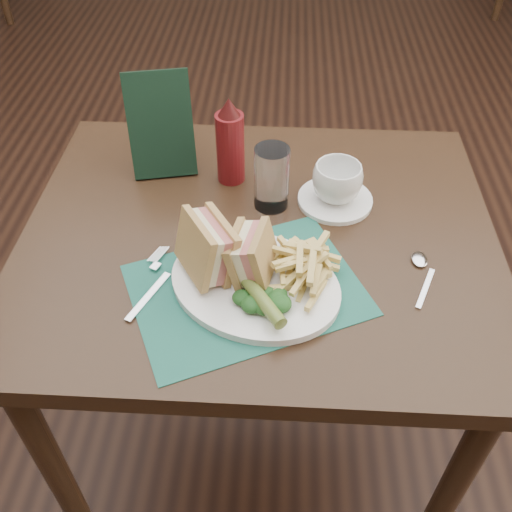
{
  "coord_description": "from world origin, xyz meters",
  "views": [
    {
      "loc": [
        0.04,
        -1.31,
        1.47
      ],
      "look_at": [
        0.0,
        -0.62,
        0.8
      ],
      "focal_mm": 40.0,
      "sensor_mm": 36.0,
      "label": 1
    }
  ],
  "objects_px": {
    "placemat": "(246,290)",
    "ketchup_bottle": "(230,141)",
    "coffee_cup": "(337,182)",
    "drinking_glass": "(272,178)",
    "plate": "(255,284)",
    "saucer": "(335,200)",
    "table_main": "(258,350)",
    "check_presenter": "(161,125)",
    "sandwich_half_a": "(195,251)",
    "sandwich_half_b": "(240,252)"
  },
  "relations": [
    {
      "from": "placemat",
      "to": "ketchup_bottle",
      "type": "distance_m",
      "value": 0.34
    },
    {
      "from": "coffee_cup",
      "to": "drinking_glass",
      "type": "distance_m",
      "value": 0.13
    },
    {
      "from": "plate",
      "to": "saucer",
      "type": "relative_size",
      "value": 2.0
    },
    {
      "from": "table_main",
      "to": "plate",
      "type": "relative_size",
      "value": 3.0
    },
    {
      "from": "table_main",
      "to": "check_presenter",
      "type": "distance_m",
      "value": 0.56
    },
    {
      "from": "table_main",
      "to": "sandwich_half_a",
      "type": "height_order",
      "value": "sandwich_half_a"
    },
    {
      "from": "plate",
      "to": "drinking_glass",
      "type": "distance_m",
      "value": 0.24
    },
    {
      "from": "table_main",
      "to": "sandwich_half_a",
      "type": "distance_m",
      "value": 0.48
    },
    {
      "from": "drinking_glass",
      "to": "placemat",
      "type": "bearing_deg",
      "value": -98.12
    },
    {
      "from": "table_main",
      "to": "sandwich_half_b",
      "type": "bearing_deg",
      "value": -101.42
    },
    {
      "from": "saucer",
      "to": "drinking_glass",
      "type": "height_order",
      "value": "drinking_glass"
    },
    {
      "from": "sandwich_half_b",
      "to": "saucer",
      "type": "distance_m",
      "value": 0.29
    },
    {
      "from": "placemat",
      "to": "drinking_glass",
      "type": "relative_size",
      "value": 2.92
    },
    {
      "from": "placemat",
      "to": "saucer",
      "type": "xyz_separation_m",
      "value": [
        0.16,
        0.25,
        0.0
      ]
    },
    {
      "from": "sandwich_half_b",
      "to": "check_presenter",
      "type": "height_order",
      "value": "check_presenter"
    },
    {
      "from": "sandwich_half_a",
      "to": "check_presenter",
      "type": "relative_size",
      "value": 0.52
    },
    {
      "from": "table_main",
      "to": "sandwich_half_b",
      "type": "xyz_separation_m",
      "value": [
        -0.03,
        -0.13,
        0.44
      ]
    },
    {
      "from": "coffee_cup",
      "to": "ketchup_bottle",
      "type": "height_order",
      "value": "ketchup_bottle"
    },
    {
      "from": "sandwich_half_a",
      "to": "coffee_cup",
      "type": "relative_size",
      "value": 1.14
    },
    {
      "from": "placemat",
      "to": "coffee_cup",
      "type": "bearing_deg",
      "value": 57.12
    },
    {
      "from": "placemat",
      "to": "drinking_glass",
      "type": "bearing_deg",
      "value": 81.88
    },
    {
      "from": "ketchup_bottle",
      "to": "saucer",
      "type": "bearing_deg",
      "value": -17.52
    },
    {
      "from": "plate",
      "to": "sandwich_half_b",
      "type": "bearing_deg",
      "value": 167.89
    },
    {
      "from": "drinking_glass",
      "to": "saucer",
      "type": "bearing_deg",
      "value": 6.68
    },
    {
      "from": "saucer",
      "to": "check_presenter",
      "type": "height_order",
      "value": "check_presenter"
    },
    {
      "from": "table_main",
      "to": "sandwich_half_b",
      "type": "distance_m",
      "value": 0.46
    },
    {
      "from": "coffee_cup",
      "to": "check_presenter",
      "type": "bearing_deg",
      "value": 164.8
    },
    {
      "from": "plate",
      "to": "drinking_glass",
      "type": "xyz_separation_m",
      "value": [
        0.02,
        0.23,
        0.06
      ]
    },
    {
      "from": "coffee_cup",
      "to": "ketchup_bottle",
      "type": "bearing_deg",
      "value": 162.48
    },
    {
      "from": "sandwich_half_b",
      "to": "coffee_cup",
      "type": "xyz_separation_m",
      "value": [
        0.17,
        0.22,
        -0.02
      ]
    },
    {
      "from": "coffee_cup",
      "to": "ketchup_bottle",
      "type": "relative_size",
      "value": 0.53
    },
    {
      "from": "placemat",
      "to": "plate",
      "type": "distance_m",
      "value": 0.02
    },
    {
      "from": "placemat",
      "to": "ketchup_bottle",
      "type": "relative_size",
      "value": 2.04
    },
    {
      "from": "check_presenter",
      "to": "sandwich_half_b",
      "type": "bearing_deg",
      "value": -72.47
    },
    {
      "from": "table_main",
      "to": "coffee_cup",
      "type": "bearing_deg",
      "value": 33.21
    },
    {
      "from": "ketchup_bottle",
      "to": "sandwich_half_a",
      "type": "bearing_deg",
      "value": -96.06
    },
    {
      "from": "table_main",
      "to": "drinking_glass",
      "type": "relative_size",
      "value": 6.92
    },
    {
      "from": "drinking_glass",
      "to": "check_presenter",
      "type": "xyz_separation_m",
      "value": [
        -0.23,
        0.11,
        0.04
      ]
    },
    {
      "from": "saucer",
      "to": "check_presenter",
      "type": "bearing_deg",
      "value": 164.8
    },
    {
      "from": "placemat",
      "to": "plate",
      "type": "bearing_deg",
      "value": 23.27
    },
    {
      "from": "coffee_cup",
      "to": "table_main",
      "type": "bearing_deg",
      "value": -146.79
    },
    {
      "from": "check_presenter",
      "to": "table_main",
      "type": "bearing_deg",
      "value": -55.12
    },
    {
      "from": "ketchup_bottle",
      "to": "sandwich_half_b",
      "type": "bearing_deg",
      "value": -82.0
    },
    {
      "from": "table_main",
      "to": "ketchup_bottle",
      "type": "distance_m",
      "value": 0.5
    },
    {
      "from": "table_main",
      "to": "coffee_cup",
      "type": "distance_m",
      "value": 0.46
    },
    {
      "from": "ketchup_bottle",
      "to": "table_main",
      "type": "bearing_deg",
      "value": -68.0
    },
    {
      "from": "placemat",
      "to": "plate",
      "type": "height_order",
      "value": "plate"
    },
    {
      "from": "saucer",
      "to": "ketchup_bottle",
      "type": "xyz_separation_m",
      "value": [
        -0.22,
        0.07,
        0.09
      ]
    },
    {
      "from": "sandwich_half_a",
      "to": "drinking_glass",
      "type": "relative_size",
      "value": 0.86
    },
    {
      "from": "plate",
      "to": "ketchup_bottle",
      "type": "relative_size",
      "value": 1.61
    }
  ]
}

